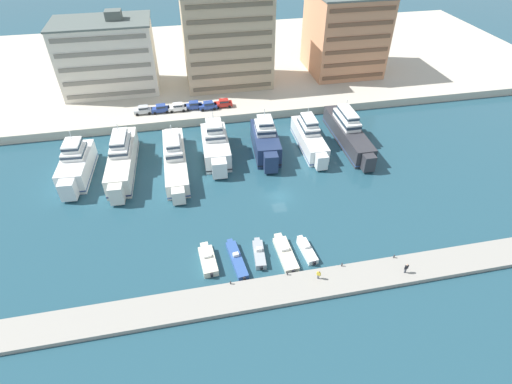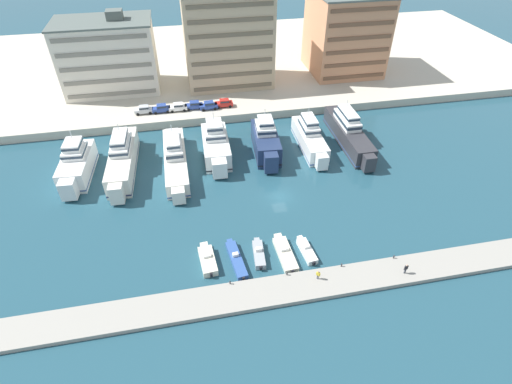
% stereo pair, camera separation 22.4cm
% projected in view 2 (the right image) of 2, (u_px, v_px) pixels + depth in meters
% --- Properties ---
extents(ground_plane, '(400.00, 400.00, 0.00)m').
position_uv_depth(ground_plane, '(280.00, 197.00, 70.31)').
color(ground_plane, '#234C5B').
extents(quay_promenade, '(180.00, 70.00, 1.88)m').
position_uv_depth(quay_promenade, '(229.00, 61.00, 117.79)').
color(quay_promenade, beige).
rests_on(quay_promenade, ground).
extents(pier_dock, '(120.00, 4.82, 0.69)m').
position_uv_depth(pier_dock, '(314.00, 285.00, 54.94)').
color(pier_dock, '#9E998E').
rests_on(pier_dock, ground).
extents(yacht_white_far_left, '(5.57, 15.60, 8.48)m').
position_uv_depth(yacht_white_far_left, '(77.00, 164.00, 73.69)').
color(yacht_white_far_left, white).
rests_on(yacht_white_far_left, ground).
extents(yacht_ivory_left, '(5.07, 21.55, 8.44)m').
position_uv_depth(yacht_ivory_left, '(122.00, 158.00, 75.26)').
color(yacht_ivory_left, silver).
rests_on(yacht_ivory_left, ground).
extents(yacht_ivory_mid_left, '(4.28, 22.62, 7.74)m').
position_uv_depth(yacht_ivory_mid_left, '(175.00, 158.00, 76.06)').
color(yacht_ivory_mid_left, silver).
rests_on(yacht_ivory_mid_left, ground).
extents(yacht_white_center_left, '(5.39, 16.21, 8.65)m').
position_uv_depth(yacht_white_center_left, '(216.00, 145.00, 78.95)').
color(yacht_white_center_left, white).
rests_on(yacht_white_center_left, ground).
extents(yacht_navy_center, '(5.63, 15.60, 8.79)m').
position_uv_depth(yacht_navy_center, '(266.00, 141.00, 79.79)').
color(yacht_navy_center, navy).
rests_on(yacht_navy_center, ground).
extents(yacht_white_center_right, '(4.16, 17.46, 8.00)m').
position_uv_depth(yacht_white_center_right, '(310.00, 137.00, 81.60)').
color(yacht_white_center_right, white).
rests_on(yacht_white_center_right, ground).
extents(yacht_charcoal_mid_right, '(4.20, 22.32, 8.40)m').
position_uv_depth(yacht_charcoal_mid_right, '(349.00, 132.00, 82.89)').
color(yacht_charcoal_mid_right, '#333338').
rests_on(yacht_charcoal_mid_right, ground).
extents(motorboat_cream_far_left, '(2.52, 6.49, 1.45)m').
position_uv_depth(motorboat_cream_far_left, '(208.00, 260.00, 58.20)').
color(motorboat_cream_far_left, beige).
rests_on(motorboat_cream_far_left, ground).
extents(motorboat_blue_left, '(2.34, 8.07, 1.33)m').
position_uv_depth(motorboat_blue_left, '(236.00, 259.00, 58.42)').
color(motorboat_blue_left, '#33569E').
rests_on(motorboat_blue_left, ground).
extents(motorboat_grey_mid_left, '(1.95, 6.07, 1.51)m').
position_uv_depth(motorboat_grey_mid_left, '(259.00, 254.00, 59.19)').
color(motorboat_grey_mid_left, '#9EA3A8').
rests_on(motorboat_grey_mid_left, ground).
extents(motorboat_cream_center_left, '(2.44, 7.90, 1.24)m').
position_uv_depth(motorboat_cream_center_left, '(285.00, 253.00, 59.38)').
color(motorboat_cream_center_left, beige).
rests_on(motorboat_cream_center_left, ground).
extents(motorboat_white_center, '(2.02, 5.86, 1.27)m').
position_uv_depth(motorboat_white_center, '(307.00, 250.00, 59.77)').
color(motorboat_white_center, white).
rests_on(motorboat_white_center, ground).
extents(car_silver_far_left, '(4.16, 2.04, 1.80)m').
position_uv_depth(car_silver_far_left, '(144.00, 109.00, 89.93)').
color(car_silver_far_left, '#B7BCC1').
rests_on(car_silver_far_left, quay_promenade).
extents(car_blue_left, '(4.18, 2.08, 1.80)m').
position_uv_depth(car_blue_left, '(161.00, 108.00, 90.42)').
color(car_blue_left, '#28428E').
rests_on(car_blue_left, quay_promenade).
extents(car_white_mid_left, '(4.11, 1.93, 1.80)m').
position_uv_depth(car_white_mid_left, '(178.00, 107.00, 90.91)').
color(car_white_mid_left, white).
rests_on(car_white_mid_left, quay_promenade).
extents(car_blue_center_left, '(4.11, 1.94, 1.80)m').
position_uv_depth(car_blue_center_left, '(194.00, 105.00, 91.63)').
color(car_blue_center_left, '#28428E').
rests_on(car_blue_center_left, quay_promenade).
extents(car_blue_center, '(4.20, 2.13, 1.80)m').
position_uv_depth(car_blue_center, '(209.00, 105.00, 91.55)').
color(car_blue_center, '#28428E').
rests_on(car_blue_center, quay_promenade).
extents(car_red_center_right, '(4.11, 1.94, 1.80)m').
position_uv_depth(car_red_center_right, '(224.00, 103.00, 92.46)').
color(car_red_center_right, red).
rests_on(car_red_center_right, quay_promenade).
extents(apartment_block_far_left, '(22.41, 13.47, 18.55)m').
position_uv_depth(apartment_block_far_left, '(109.00, 56.00, 95.54)').
color(apartment_block_far_left, silver).
rests_on(apartment_block_far_left, quay_promenade).
extents(apartment_block_left, '(21.33, 13.38, 24.20)m').
position_uv_depth(apartment_block_left, '(228.00, 38.00, 96.89)').
color(apartment_block_left, '#C6AD89').
rests_on(apartment_block_left, quay_promenade).
extents(apartment_block_mid_left, '(18.20, 17.89, 21.81)m').
position_uv_depth(apartment_block_mid_left, '(346.00, 33.00, 104.22)').
color(apartment_block_mid_left, tan).
rests_on(apartment_block_mid_left, quay_promenade).
extents(pedestrian_near_edge, '(0.66, 0.30, 1.73)m').
position_uv_depth(pedestrian_near_edge, '(406.00, 268.00, 55.49)').
color(pedestrian_near_edge, '#4C515B').
rests_on(pedestrian_near_edge, pier_dock).
extents(pedestrian_mid_deck, '(0.49, 0.43, 1.56)m').
position_uv_depth(pedestrian_mid_deck, '(318.00, 274.00, 54.76)').
color(pedestrian_mid_deck, '#4C515B').
rests_on(pedestrian_mid_deck, pier_dock).
extents(bollard_west, '(0.20, 0.20, 0.61)m').
position_uv_depth(bollard_west, '(230.00, 282.00, 54.45)').
color(bollard_west, '#2D2D33').
rests_on(bollard_west, pier_dock).
extents(bollard_west_mid, '(0.20, 0.20, 0.61)m').
position_uv_depth(bollard_west_mid, '(287.00, 273.00, 55.66)').
color(bollard_west_mid, '#2D2D33').
rests_on(bollard_west_mid, pier_dock).
extents(bollard_east_mid, '(0.20, 0.20, 0.61)m').
position_uv_depth(bollard_east_mid, '(342.00, 265.00, 56.87)').
color(bollard_east_mid, '#2D2D33').
rests_on(bollard_east_mid, pier_dock).
extents(bollard_east, '(0.20, 0.20, 0.61)m').
position_uv_depth(bollard_east, '(394.00, 257.00, 58.08)').
color(bollard_east, '#2D2D33').
rests_on(bollard_east, pier_dock).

